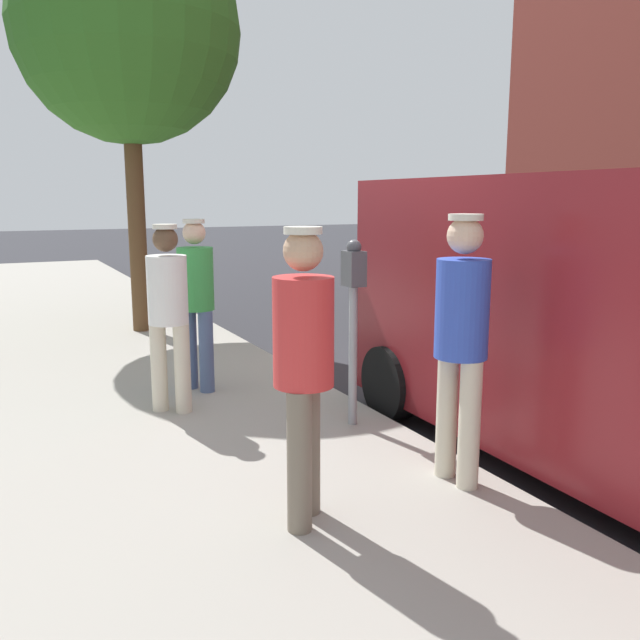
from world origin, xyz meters
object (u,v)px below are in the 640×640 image
Objects in this scene: pedestrian_in_red at (304,358)px; parking_meter_near at (353,301)px; pedestrian_in_blue at (461,332)px; pedestrian_in_green at (196,294)px; pedestrian_in_white at (168,307)px; street_tree at (127,30)px.

parking_meter_near is at bearing -128.74° from pedestrian_in_red.
pedestrian_in_green is (0.91, -2.82, -0.06)m from pedestrian_in_blue.
pedestrian_in_green is 1.01× the size of pedestrian_in_white.
street_tree is at bearing -82.66° from pedestrian_in_blue.
pedestrian_in_blue reaches higher than pedestrian_in_red.
pedestrian_in_white is (1.25, -1.01, -0.10)m from parking_meter_near.
pedestrian_in_red is at bearing 86.74° from street_tree.
pedestrian_in_green is at bearing -94.43° from pedestrian_in_red.
pedestrian_in_green is (0.85, -1.54, -0.09)m from parking_meter_near.
pedestrian_in_blue is 0.32× the size of street_tree.
parking_meter_near is at bearing -87.29° from pedestrian_in_blue.
street_tree is (0.72, -4.79, 2.98)m from parking_meter_near.
pedestrian_in_red is 0.31× the size of street_tree.
street_tree is at bearing -81.43° from parking_meter_near.
pedestrian_in_white is at bearing -85.66° from pedestrian_in_red.
parking_meter_near is 0.87× the size of pedestrian_in_blue.
street_tree reaches higher than pedestrian_in_green.
pedestrian_in_red is (1.07, 1.34, -0.06)m from parking_meter_near.
pedestrian_in_blue is 1.06× the size of pedestrian_in_green.
pedestrian_in_red is at bearing 85.57° from pedestrian_in_green.
pedestrian_in_white is at bearing -38.83° from parking_meter_near.
pedestrian_in_red is 1.04× the size of pedestrian_in_white.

